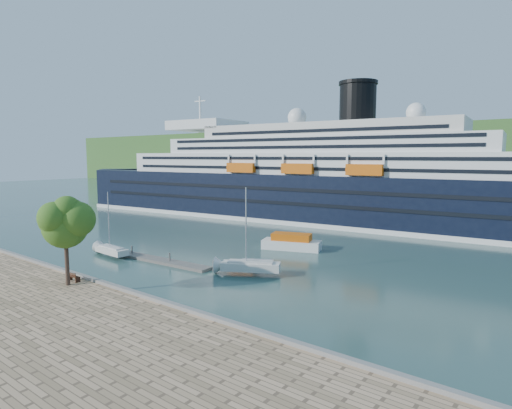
{
  "coord_description": "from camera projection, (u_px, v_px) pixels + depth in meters",
  "views": [
    {
      "loc": [
        41.05,
        -22.84,
        13.31
      ],
      "look_at": [
        0.06,
        30.0,
        5.71
      ],
      "focal_mm": 30.0,
      "sensor_mm": 36.0,
      "label": 1
    }
  ],
  "objects": [
    {
      "name": "cruise_ship",
      "position": [
        297.0,
        154.0,
        89.27
      ],
      "size": [
        123.49,
        29.71,
        27.47
      ],
      "primitive_type": null,
      "rotation": [
        0.0,
        0.0,
        0.1
      ],
      "color": "black",
      "rests_on": "ground"
    },
    {
      "name": "sailboat_white_near",
      "position": [
        111.0,
        226.0,
        56.3
      ],
      "size": [
        6.48,
        2.16,
        8.25
      ],
      "primitive_type": null,
      "rotation": [
        0.0,
        0.0,
        -0.06
      ],
      "color": "silver",
      "rests_on": "ground"
    },
    {
      "name": "tender_launch",
      "position": [
        291.0,
        241.0,
        61.1
      ],
      "size": [
        8.85,
        5.44,
        2.31
      ],
      "primitive_type": null,
      "rotation": [
        0.0,
        0.0,
        0.33
      ],
      "color": "#D1590C",
      "rests_on": "ground"
    },
    {
      "name": "quay_coping",
      "position": [
        77.0,
        274.0,
        44.15
      ],
      "size": [
        220.0,
        0.5,
        0.3
      ],
      "primitive_type": "cube",
      "color": "slate",
      "rests_on": "promenade"
    },
    {
      "name": "promenade_tree",
      "position": [
        66.0,
        237.0,
        40.49
      ],
      "size": [
        5.63,
        5.63,
        9.33
      ],
      "primitive_type": null,
      "color": "#35631A",
      "rests_on": "promenade"
    },
    {
      "name": "far_hillside",
      "position": [
        448.0,
        160.0,
        156.91
      ],
      "size": [
        400.0,
        50.0,
        24.0
      ],
      "primitive_type": "cube",
      "color": "#2F5923",
      "rests_on": "ground"
    },
    {
      "name": "floating_pontoon",
      "position": [
        160.0,
        260.0,
        53.97
      ],
      "size": [
        16.02,
        2.86,
        0.35
      ],
      "primitive_type": null,
      "rotation": [
        0.0,
        0.0,
        0.06
      ],
      "color": "slate",
      "rests_on": "ground"
    },
    {
      "name": "park_bench",
      "position": [
        74.0,
        276.0,
        42.18
      ],
      "size": [
        1.63,
        0.74,
        1.03
      ],
      "primitive_type": null,
      "rotation": [
        0.0,
        0.0,
        0.05
      ],
      "color": "#412112",
      "rests_on": "promenade"
    },
    {
      "name": "ground",
      "position": [
        79.0,
        285.0,
        44.44
      ],
      "size": [
        400.0,
        400.0,
        0.0
      ],
      "primitive_type": "plane",
      "color": "#294947",
      "rests_on": "ground"
    },
    {
      "name": "sailboat_white_far",
      "position": [
        251.0,
        234.0,
        47.58
      ],
      "size": [
        7.37,
        5.29,
        9.42
      ],
      "primitive_type": null,
      "rotation": [
        0.0,
        0.0,
        0.5
      ],
      "color": "silver",
      "rests_on": "ground"
    }
  ]
}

